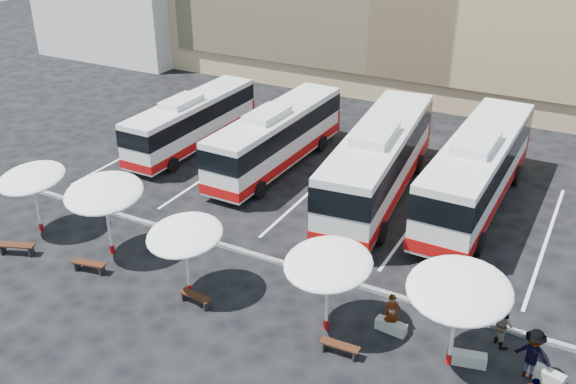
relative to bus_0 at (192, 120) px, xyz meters
The scene contains 22 objects.
ground 13.36m from the bus_0, 46.21° to the right, with size 120.00×120.00×0.00m, color black.
curb_divider 13.00m from the bus_0, 44.67° to the right, with size 34.00×0.25×0.15m, color black.
bay_lines 9.46m from the bus_0, ahead, with size 24.15×12.00×0.01m.
bus_0 is the anchor object (origin of this frame).
bus_1 5.98m from the bus_0, ahead, with size 2.94×11.78×3.72m.
bus_2 12.58m from the bus_0, ahead, with size 4.19×13.57×4.24m.
bus_3 17.26m from the bus_0, ahead, with size 3.20×13.25×4.20m.
sunshade_0 11.97m from the bus_0, 91.99° to the right, with size 3.53×3.56×3.27m.
sunshade_1 12.59m from the bus_0, 71.38° to the right, with size 4.36×4.38×3.58m.
sunshade_2 15.48m from the bus_0, 55.11° to the right, with size 3.33×3.37×3.20m.
sunshade_3 19.15m from the bus_0, 39.39° to the right, with size 3.65×3.69×3.40m.
sunshade_4 22.76m from the bus_0, 31.39° to the right, with size 3.75×3.80×3.68m.
wood_bench_0 14.03m from the bus_0, 88.83° to the right, with size 1.73×1.03×0.52m.
wood_bench_1 14.17m from the bus_0, 72.83° to the right, with size 1.58×0.70×0.47m.
wood_bench_2 16.37m from the bus_0, 54.14° to the right, with size 1.49×0.54×0.45m.
wood_bench_3 20.66m from the bus_0, 39.90° to the right, with size 1.47×0.45×0.45m.
conc_bench_0 20.38m from the bus_0, 33.27° to the right, with size 1.18×0.39×0.44m, color gray.
conc_bench_1 23.15m from the bus_0, 30.04° to the right, with size 1.24×0.41×0.46m, color gray.
conc_bench_2 25.16m from the bus_0, 26.38° to the right, with size 1.27×0.42×0.48m, color gray.
passenger_0 20.30m from the bus_0, 33.16° to the right, with size 0.58×0.38×1.59m, color black.
passenger_1 23.05m from the bus_0, 25.50° to the right, with size 0.84×0.66×1.74m, color black.
passenger_3 24.67m from the bus_0, 26.93° to the right, with size 1.24×0.71×1.92m, color black.
Camera 1 is at (13.44, -20.29, 15.58)m, focal length 40.00 mm.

